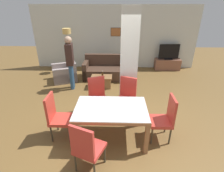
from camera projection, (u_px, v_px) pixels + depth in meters
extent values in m
plane|color=brown|center=(111.00, 136.00, 3.96)|extent=(18.00, 18.00, 0.00)
cube|color=silver|center=(115.00, 38.00, 7.71)|extent=(7.20, 0.06, 2.70)
cube|color=brown|center=(116.00, 32.00, 7.56)|extent=(0.44, 0.02, 0.36)
cube|color=#B26633|center=(116.00, 32.00, 7.55)|extent=(0.40, 0.01, 0.32)
cube|color=silver|center=(129.00, 61.00, 4.58)|extent=(0.45, 0.28, 2.70)
cube|color=#9F6942|center=(110.00, 123.00, 3.22)|extent=(1.52, 0.06, 0.06)
cube|color=#9F6942|center=(112.00, 98.00, 4.07)|extent=(1.52, 0.06, 0.06)
cube|color=#9F6942|center=(76.00, 109.00, 3.67)|extent=(0.06, 0.88, 0.06)
cube|color=#9F6942|center=(146.00, 110.00, 3.63)|extent=(0.06, 0.88, 0.06)
cube|color=silver|center=(111.00, 108.00, 3.63)|extent=(1.50, 0.98, 0.01)
cube|color=#9F6942|center=(74.00, 138.00, 3.42)|extent=(0.08, 0.08, 0.69)
cube|color=#9F6942|center=(147.00, 139.00, 3.38)|extent=(0.08, 0.08, 0.69)
cube|color=#9F6942|center=(82.00, 112.00, 4.23)|extent=(0.08, 0.08, 0.69)
cube|color=#9F6942|center=(141.00, 113.00, 4.19)|extent=(0.08, 0.08, 0.69)
cube|color=red|center=(90.00, 148.00, 3.05)|extent=(0.60, 0.60, 0.07)
cube|color=red|center=(82.00, 142.00, 2.74)|extent=(0.42, 0.22, 0.55)
cylinder|color=#3E3829|center=(87.00, 148.00, 3.38)|extent=(0.04, 0.04, 0.41)
cylinder|color=#3E3829|center=(105.00, 154.00, 3.23)|extent=(0.04, 0.04, 0.41)
cylinder|color=#3E3829|center=(76.00, 163.00, 3.06)|extent=(0.04, 0.04, 0.41)
cylinder|color=#3E3829|center=(94.00, 170.00, 2.92)|extent=(0.04, 0.04, 0.41)
cube|color=#CC3C32|center=(125.00, 101.00, 4.52)|extent=(0.60, 0.60, 0.07)
cube|color=#CC3C32|center=(128.00, 87.00, 4.56)|extent=(0.42, 0.21, 0.55)
cylinder|color=#3E3829|center=(130.00, 114.00, 4.40)|extent=(0.04, 0.04, 0.41)
cylinder|color=#3E3829|center=(116.00, 111.00, 4.54)|extent=(0.04, 0.04, 0.41)
cylinder|color=#3E3829|center=(134.00, 107.00, 4.71)|extent=(0.04, 0.04, 0.41)
cylinder|color=#3E3829|center=(121.00, 104.00, 4.85)|extent=(0.04, 0.04, 0.41)
cube|color=#CD3C31|center=(99.00, 101.00, 4.53)|extent=(0.60, 0.60, 0.07)
cube|color=#CD3C31|center=(96.00, 87.00, 4.57)|extent=(0.42, 0.21, 0.55)
cylinder|color=#3E3829|center=(108.00, 111.00, 4.54)|extent=(0.04, 0.04, 0.41)
cylinder|color=#3E3829|center=(94.00, 114.00, 4.42)|extent=(0.04, 0.04, 0.41)
cylinder|color=#3E3829|center=(104.00, 104.00, 4.86)|extent=(0.04, 0.04, 0.41)
cylinder|color=#3E3829|center=(91.00, 106.00, 4.74)|extent=(0.04, 0.04, 0.41)
cube|color=#C53A2E|center=(62.00, 120.00, 3.80)|extent=(0.46, 0.46, 0.07)
cube|color=#C53A2E|center=(50.00, 107.00, 3.67)|extent=(0.05, 0.44, 0.55)
cylinder|color=#3E3829|center=(73.00, 123.00, 4.07)|extent=(0.04, 0.04, 0.41)
cylinder|color=#3E3829|center=(69.00, 134.00, 3.72)|extent=(0.04, 0.04, 0.41)
cylinder|color=#3E3829|center=(57.00, 123.00, 4.08)|extent=(0.04, 0.04, 0.41)
cylinder|color=#3E3829|center=(52.00, 134.00, 3.73)|extent=(0.04, 0.04, 0.41)
cube|color=#C53C31|center=(160.00, 121.00, 3.74)|extent=(0.46, 0.46, 0.07)
cube|color=#C53C31|center=(172.00, 109.00, 3.60)|extent=(0.05, 0.44, 0.55)
cylinder|color=#3E3829|center=(152.00, 136.00, 3.68)|extent=(0.04, 0.04, 0.41)
cylinder|color=#3E3829|center=(149.00, 125.00, 4.02)|extent=(0.04, 0.04, 0.41)
cylinder|color=#3E3829|center=(170.00, 136.00, 3.66)|extent=(0.04, 0.04, 0.41)
cylinder|color=#3E3829|center=(165.00, 125.00, 4.01)|extent=(0.04, 0.04, 0.41)
cube|color=#493225|center=(106.00, 73.00, 6.99)|extent=(1.75, 0.92, 0.42)
cube|color=#493225|center=(107.00, 60.00, 7.13)|extent=(1.75, 0.18, 0.45)
cube|color=#493225|center=(126.00, 70.00, 6.91)|extent=(0.16, 0.92, 0.67)
cube|color=#493225|center=(86.00, 70.00, 6.96)|extent=(0.16, 0.92, 0.67)
cube|color=#A39390|center=(65.00, 75.00, 6.77)|extent=(1.10, 1.10, 0.40)
cube|color=#A39390|center=(72.00, 65.00, 6.71)|extent=(0.48, 0.85, 0.35)
cube|color=#A39390|center=(65.00, 76.00, 6.43)|extent=(0.84, 0.45, 0.59)
cube|color=#A39390|center=(63.00, 70.00, 7.02)|extent=(0.84, 0.45, 0.59)
cube|color=brown|center=(102.00, 77.00, 6.14)|extent=(0.73, 0.46, 0.04)
cube|color=brown|center=(102.00, 82.00, 6.22)|extent=(0.65, 0.38, 0.37)
cylinder|color=#4C2D14|center=(102.00, 75.00, 6.01)|extent=(0.07, 0.07, 0.17)
cylinder|color=#4C2D14|center=(102.00, 72.00, 5.96)|extent=(0.03, 0.03, 0.06)
cylinder|color=#B7B7BC|center=(102.00, 71.00, 5.95)|extent=(0.03, 0.03, 0.01)
cube|color=brown|center=(167.00, 64.00, 7.87)|extent=(1.11, 0.40, 0.48)
cube|color=black|center=(168.00, 59.00, 7.76)|extent=(0.37, 0.23, 0.03)
cube|color=black|center=(169.00, 51.00, 7.62)|extent=(0.89, 0.14, 0.64)
cylinder|color=#B7B7BC|center=(71.00, 70.00, 7.81)|extent=(0.30, 0.30, 0.02)
cylinder|color=#B7B7BC|center=(69.00, 53.00, 7.46)|extent=(0.04, 0.04, 1.58)
cylinder|color=#E5BC66|center=(67.00, 31.00, 7.08)|extent=(0.34, 0.34, 0.22)
cylinder|color=navy|center=(72.00, 76.00, 6.11)|extent=(0.13, 0.13, 0.87)
cylinder|color=navy|center=(72.00, 77.00, 5.96)|extent=(0.13, 0.13, 0.87)
cube|color=#35221E|center=(69.00, 54.00, 5.70)|extent=(0.26, 0.40, 0.69)
sphere|color=tan|center=(68.00, 40.00, 5.50)|extent=(0.24, 0.24, 0.24)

